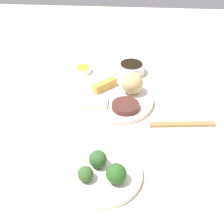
{
  "coord_description": "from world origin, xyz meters",
  "views": [
    {
      "loc": [
        0.04,
        -0.77,
        0.61
      ],
      "look_at": [
        -0.01,
        -0.05,
        0.06
      ],
      "focal_mm": 46.45,
      "sensor_mm": 36.0,
      "label": 1
    }
  ],
  "objects": [
    {
      "name": "soy_sauce_bowl",
      "position": [
        0.04,
        0.26,
        0.04
      ],
      "size": [
        0.11,
        0.11,
        0.04
      ],
      "primitive_type": "cylinder",
      "color": "white",
      "rests_on": "tabletop"
    },
    {
      "name": "soy_sauce_bowl_liquid",
      "position": [
        0.04,
        0.26,
        0.06
      ],
      "size": [
        0.09,
        0.09,
        0.0
      ],
      "primitive_type": "cylinder",
      "color": "black",
      "rests_on": "soy_sauce_bowl"
    },
    {
      "name": "broccoli_floret_2",
      "position": [
        0.02,
        -0.3,
        0.06
      ],
      "size": [
        0.05,
        0.05,
        0.05
      ],
      "primitive_type": "sphere",
      "color": "#2B5B22",
      "rests_on": "broccoli_plate"
    },
    {
      "name": "broccoli_floret_0",
      "position": [
        -0.03,
        -0.25,
        0.06
      ],
      "size": [
        0.05,
        0.05,
        0.05
      ],
      "primitive_type": "sphere",
      "color": "#315A29",
      "rests_on": "broccoli_plate"
    },
    {
      "name": "sauce_ramekin_hot_mustard",
      "position": [
        -0.15,
        0.25,
        0.03
      ],
      "size": [
        0.07,
        0.07,
        0.02
      ],
      "primitive_type": "cylinder",
      "color": "white",
      "rests_on": "tabletop"
    },
    {
      "name": "main_plate",
      "position": [
        -0.01,
        0.06,
        0.03
      ],
      "size": [
        0.27,
        0.27,
        0.02
      ],
      "primitive_type": "cylinder",
      "color": "white",
      "rests_on": "tabletop"
    },
    {
      "name": "broccoli_floret_1",
      "position": [
        -0.06,
        -0.3,
        0.05
      ],
      "size": [
        0.04,
        0.04,
        0.04
      ],
      "primitive_type": "sphere",
      "color": "#365A27",
      "rests_on": "broccoli_plate"
    },
    {
      "name": "chopsticks_pair",
      "position": [
        0.21,
        -0.05,
        0.02
      ],
      "size": [
        0.21,
        0.04,
        0.01
      ],
      "primitive_type": "cube",
      "rotation": [
        0.0,
        0.0,
        0.1
      ],
      "color": "#A57747",
      "rests_on": "tabletop"
    },
    {
      "name": "tabletop",
      "position": [
        0.0,
        0.0,
        0.01
      ],
      "size": [
        2.2,
        2.2,
        0.02
      ],
      "primitive_type": "cube",
      "color": "beige",
      "rests_on": "ground"
    },
    {
      "name": "rice_scoop",
      "position": [
        0.05,
        0.1,
        0.07
      ],
      "size": [
        0.08,
        0.08,
        0.08
      ],
      "primitive_type": "sphere",
      "color": "tan",
      "rests_on": "main_plate"
    },
    {
      "name": "crab_rangoon_wonton",
      "position": [
        -0.07,
        0.02,
        0.04
      ],
      "size": [
        0.07,
        0.07,
        0.01
      ],
      "primitive_type": "cube",
      "rotation": [
        0.0,
        0.0,
        0.0
      ],
      "color": "beige",
      "rests_on": "main_plate"
    },
    {
      "name": "broccoli_plate",
      "position": [
        -0.02,
        -0.28,
        0.03
      ],
      "size": [
        0.21,
        0.21,
        0.01
      ],
      "primitive_type": "cylinder",
      "color": "white",
      "rests_on": "tabletop"
    },
    {
      "name": "spring_roll",
      "position": [
        -0.05,
        0.11,
        0.05
      ],
      "size": [
        0.09,
        0.09,
        0.03
      ],
      "primitive_type": "cube",
      "rotation": [
        0.0,
        0.0,
        0.79
      ],
      "color": "gold",
      "rests_on": "main_plate"
    },
    {
      "name": "stir_fry_heap",
      "position": [
        0.03,
        -0.0,
        0.05
      ],
      "size": [
        0.09,
        0.09,
        0.02
      ],
      "primitive_type": "cylinder",
      "color": "#502A23",
      "rests_on": "main_plate"
    },
    {
      "name": "sauce_ramekin_hot_mustard_liquid",
      "position": [
        -0.15,
        0.25,
        0.04
      ],
      "size": [
        0.05,
        0.05,
        0.0
      ],
      "primitive_type": "cylinder",
      "color": "yellow",
      "rests_on": "sauce_ramekin_hot_mustard"
    }
  ]
}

